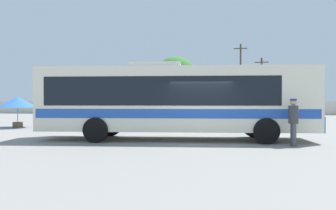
{
  "coord_description": "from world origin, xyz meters",
  "views": [
    {
      "loc": [
        0.37,
        -13.19,
        1.7
      ],
      "look_at": [
        -1.66,
        1.88,
        1.53
      ],
      "focal_mm": 33.82,
      "sensor_mm": 36.0,
      "label": 1
    }
  ],
  "objects_px": {
    "parked_car_second_maroon": "(161,109)",
    "roadside_tree_left": "(116,86)",
    "vendor_umbrella_near_gate_blue": "(18,103)",
    "roadside_tree_midleft": "(176,74)",
    "parked_car_leftmost_dark_blue": "(110,109)",
    "coach_bus_cream_blue": "(173,99)",
    "attendant_by_bus_door": "(293,119)",
    "utility_pole_far": "(241,78)",
    "utility_pole_near": "(262,85)"
  },
  "relations": [
    {
      "from": "parked_car_second_maroon",
      "to": "roadside_tree_left",
      "type": "relative_size",
      "value": 0.78
    },
    {
      "from": "vendor_umbrella_near_gate_blue",
      "to": "roadside_tree_midleft",
      "type": "xyz_separation_m",
      "value": [
        7.3,
        27.83,
        4.22
      ]
    },
    {
      "from": "parked_car_second_maroon",
      "to": "roadside_tree_midleft",
      "type": "relative_size",
      "value": 0.54
    },
    {
      "from": "vendor_umbrella_near_gate_blue",
      "to": "parked_car_leftmost_dark_blue",
      "type": "bearing_deg",
      "value": 89.64
    },
    {
      "from": "parked_car_leftmost_dark_blue",
      "to": "coach_bus_cream_blue",
      "type": "bearing_deg",
      "value": -66.01
    },
    {
      "from": "attendant_by_bus_door",
      "to": "parked_car_second_maroon",
      "type": "xyz_separation_m",
      "value": [
        -9.2,
        25.84,
        -0.25
      ]
    },
    {
      "from": "parked_car_second_maroon",
      "to": "utility_pole_far",
      "type": "height_order",
      "value": "utility_pole_far"
    },
    {
      "from": "utility_pole_near",
      "to": "roadside_tree_left",
      "type": "height_order",
      "value": "utility_pole_near"
    },
    {
      "from": "attendant_by_bus_door",
      "to": "vendor_umbrella_near_gate_blue",
      "type": "height_order",
      "value": "vendor_umbrella_near_gate_blue"
    },
    {
      "from": "utility_pole_far",
      "to": "roadside_tree_left",
      "type": "bearing_deg",
      "value": 174.06
    },
    {
      "from": "attendant_by_bus_door",
      "to": "parked_car_leftmost_dark_blue",
      "type": "height_order",
      "value": "attendant_by_bus_door"
    },
    {
      "from": "attendant_by_bus_door",
      "to": "parked_car_second_maroon",
      "type": "relative_size",
      "value": 0.4
    },
    {
      "from": "roadside_tree_midleft",
      "to": "parked_car_leftmost_dark_blue",
      "type": "bearing_deg",
      "value": -128.76
    },
    {
      "from": "vendor_umbrella_near_gate_blue",
      "to": "parked_car_leftmost_dark_blue",
      "type": "xyz_separation_m",
      "value": [
        0.12,
        18.89,
        -0.86
      ]
    },
    {
      "from": "coach_bus_cream_blue",
      "to": "utility_pole_far",
      "type": "xyz_separation_m",
      "value": [
        5.69,
        29.82,
        3.11
      ]
    },
    {
      "from": "coach_bus_cream_blue",
      "to": "roadside_tree_left",
      "type": "distance_m",
      "value": 34.06
    },
    {
      "from": "parked_car_leftmost_dark_blue",
      "to": "utility_pole_near",
      "type": "relative_size",
      "value": 0.58
    },
    {
      "from": "vendor_umbrella_near_gate_blue",
      "to": "utility_pole_far",
      "type": "distance_m",
      "value": 29.86
    },
    {
      "from": "coach_bus_cream_blue",
      "to": "roadside_tree_midleft",
      "type": "xyz_separation_m",
      "value": [
        -3.52,
        32.99,
        4.02
      ]
    },
    {
      "from": "vendor_umbrella_near_gate_blue",
      "to": "roadside_tree_midleft",
      "type": "relative_size",
      "value": 0.3
    },
    {
      "from": "coach_bus_cream_blue",
      "to": "roadside_tree_left",
      "type": "height_order",
      "value": "roadside_tree_left"
    },
    {
      "from": "attendant_by_bus_door",
      "to": "utility_pole_near",
      "type": "distance_m",
      "value": 32.26
    },
    {
      "from": "attendant_by_bus_door",
      "to": "vendor_umbrella_near_gate_blue",
      "type": "xyz_separation_m",
      "value": [
        -15.6,
        6.66,
        0.61
      ]
    },
    {
      "from": "coach_bus_cream_blue",
      "to": "utility_pole_far",
      "type": "bearing_deg",
      "value": 79.2
    },
    {
      "from": "attendant_by_bus_door",
      "to": "parked_car_second_maroon",
      "type": "distance_m",
      "value": 27.43
    },
    {
      "from": "roadside_tree_midleft",
      "to": "utility_pole_near",
      "type": "bearing_deg",
      "value": -12.13
    },
    {
      "from": "parked_car_leftmost_dark_blue",
      "to": "utility_pole_far",
      "type": "distance_m",
      "value": 17.87
    },
    {
      "from": "coach_bus_cream_blue",
      "to": "attendant_by_bus_door",
      "type": "height_order",
      "value": "coach_bus_cream_blue"
    },
    {
      "from": "roadside_tree_midleft",
      "to": "parked_car_second_maroon",
      "type": "bearing_deg",
      "value": -95.9
    },
    {
      "from": "coach_bus_cream_blue",
      "to": "roadside_tree_midleft",
      "type": "bearing_deg",
      "value": 96.09
    },
    {
      "from": "utility_pole_near",
      "to": "utility_pole_far",
      "type": "relative_size",
      "value": 0.81
    },
    {
      "from": "roadside_tree_left",
      "to": "attendant_by_bus_door",
      "type": "bearing_deg",
      "value": -62.77
    },
    {
      "from": "attendant_by_bus_door",
      "to": "utility_pole_near",
      "type": "bearing_deg",
      "value": 83.26
    },
    {
      "from": "parked_car_leftmost_dark_blue",
      "to": "roadside_tree_left",
      "type": "bearing_deg",
      "value": 101.82
    },
    {
      "from": "parked_car_leftmost_dark_blue",
      "to": "roadside_tree_left",
      "type": "height_order",
      "value": "roadside_tree_left"
    },
    {
      "from": "utility_pole_near",
      "to": "roadside_tree_left",
      "type": "xyz_separation_m",
      "value": [
        -20.85,
        1.29,
        -0.04
      ]
    },
    {
      "from": "parked_car_leftmost_dark_blue",
      "to": "utility_pole_near",
      "type": "distance_m",
      "value": 20.53
    },
    {
      "from": "coach_bus_cream_blue",
      "to": "vendor_umbrella_near_gate_blue",
      "type": "bearing_deg",
      "value": 154.5
    },
    {
      "from": "coach_bus_cream_blue",
      "to": "vendor_umbrella_near_gate_blue",
      "type": "distance_m",
      "value": 11.99
    },
    {
      "from": "coach_bus_cream_blue",
      "to": "attendant_by_bus_door",
      "type": "relative_size",
      "value": 6.67
    },
    {
      "from": "parked_car_leftmost_dark_blue",
      "to": "roadside_tree_left",
      "type": "relative_size",
      "value": 0.77
    },
    {
      "from": "roadside_tree_midleft",
      "to": "attendant_by_bus_door",
      "type": "bearing_deg",
      "value": -76.47
    },
    {
      "from": "coach_bus_cream_blue",
      "to": "parked_car_leftmost_dark_blue",
      "type": "height_order",
      "value": "coach_bus_cream_blue"
    },
    {
      "from": "parked_car_leftmost_dark_blue",
      "to": "parked_car_second_maroon",
      "type": "xyz_separation_m",
      "value": [
        6.28,
        0.29,
        0.01
      ]
    },
    {
      "from": "utility_pole_far",
      "to": "roadside_tree_left",
      "type": "height_order",
      "value": "utility_pole_far"
    },
    {
      "from": "attendant_by_bus_door",
      "to": "utility_pole_near",
      "type": "height_order",
      "value": "utility_pole_near"
    },
    {
      "from": "coach_bus_cream_blue",
      "to": "utility_pole_far",
      "type": "distance_m",
      "value": 30.52
    },
    {
      "from": "roadside_tree_left",
      "to": "coach_bus_cream_blue",
      "type": "bearing_deg",
      "value": -68.79
    },
    {
      "from": "coach_bus_cream_blue",
      "to": "roadside_tree_left",
      "type": "relative_size",
      "value": 2.09
    },
    {
      "from": "utility_pole_near",
      "to": "roadside_tree_midleft",
      "type": "bearing_deg",
      "value": 167.87
    }
  ]
}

